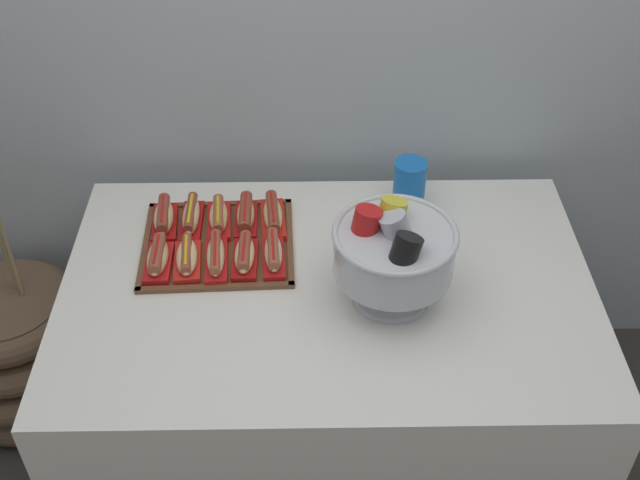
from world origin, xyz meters
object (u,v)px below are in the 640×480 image
hot_dog_8 (246,215)px  punch_bowl (393,251)px  buffet_table (327,374)px  hot_dog_6 (191,217)px  hot_dog_0 (158,258)px  serving_tray (218,244)px  hot_dog_3 (245,255)px  hot_dog_2 (216,256)px  cup_stack (409,185)px  hot_dog_5 (164,218)px  hot_dog_4 (273,253)px  hot_dog_7 (219,217)px  hot_dog_9 (273,215)px  floor_vase (21,350)px  hot_dog_1 (187,258)px

hot_dog_8 → punch_bowl: 0.49m
buffet_table → hot_dog_6: (-0.37, 0.24, 0.39)m
buffet_table → hot_dog_0: hot_dog_0 is taller
serving_tray → hot_dog_0: bearing=-149.1°
hot_dog_3 → punch_bowl: (0.37, -0.13, 0.12)m
punch_bowl → serving_tray: bearing=155.3°
hot_dog_8 → hot_dog_2: bearing=-112.3°
hot_dog_8 → cup_stack: size_ratio=1.07×
hot_dog_5 → hot_dog_8: 0.23m
hot_dog_5 → hot_dog_8: size_ratio=1.03×
hot_dog_5 → cup_stack: 0.69m
hot_dog_4 → punch_bowl: size_ratio=0.53×
hot_dog_2 → hot_dog_7: (-0.01, 0.16, -0.00)m
hot_dog_8 → cup_stack: 0.47m
hot_dog_6 → hot_dog_9: hot_dog_6 is taller
hot_dog_2 → punch_bowl: (0.44, -0.12, 0.12)m
floor_vase → hot_dog_6: size_ratio=5.60×
hot_dog_5 → hot_dog_6: 0.08m
floor_vase → punch_bowl: bearing=-15.3°
hot_dog_4 → hot_dog_6: size_ratio=0.92×
hot_dog_5 → buffet_table: bearing=-27.5°
serving_tray → buffet_table: bearing=-28.0°
hot_dog_4 → cup_stack: cup_stack is taller
floor_vase → serving_tray: size_ratio=2.33×
serving_tray → hot_dog_8: bearing=49.9°
buffet_table → hot_dog_6: 0.59m
hot_dog_8 → floor_vase: bearing=178.5°
hot_dog_6 → hot_dog_0: bearing=-112.3°
buffet_table → hot_dog_4: 0.42m
floor_vase → serving_tray: bearing=-8.7°
serving_tray → hot_dog_0: hot_dog_0 is taller
hot_dog_1 → punch_bowl: (0.52, -0.12, 0.12)m
floor_vase → hot_dog_4: 1.03m
hot_dog_9 → buffet_table: bearing=-59.0°
floor_vase → hot_dog_1: size_ratio=6.13×
hot_dog_0 → hot_dog_9: hot_dog_0 is taller
hot_dog_3 → hot_dog_0: bearing=-177.9°
buffet_table → punch_bowl: bearing=-18.0°
hot_dog_7 → hot_dog_9: (0.15, 0.01, 0.00)m
hot_dog_1 → hot_dog_4: bearing=2.1°
hot_dog_5 → hot_dog_9: bearing=2.1°
hot_dog_0 → hot_dog_6: size_ratio=0.88×
floor_vase → cup_stack: (1.22, 0.06, 0.60)m
serving_tray → hot_dog_1: (-0.07, -0.09, 0.03)m
hot_dog_2 → hot_dog_4: hot_dog_4 is taller
serving_tray → hot_dog_5: hot_dog_5 is taller
hot_dog_9 → punch_bowl: bearing=-44.3°
buffet_table → hot_dog_8: size_ratio=8.61×
serving_tray → hot_dog_5: (-0.15, 0.08, 0.03)m
punch_bowl → hot_dog_8: bearing=142.2°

